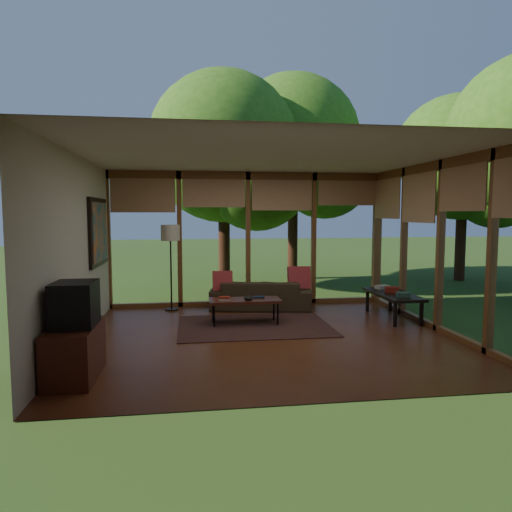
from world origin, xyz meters
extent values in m
plane|color=brown|center=(0.00, 0.00, 0.00)|extent=(5.50, 5.50, 0.00)
plane|color=white|center=(0.00, 0.00, 2.70)|extent=(5.50, 5.50, 0.00)
cube|color=beige|center=(-2.75, 0.00, 1.35)|extent=(0.04, 5.00, 2.70)
cube|color=beige|center=(0.00, -2.50, 1.35)|extent=(5.50, 0.04, 2.70)
cube|color=brown|center=(0.00, 2.50, 1.35)|extent=(5.50, 0.12, 2.70)
cube|color=brown|center=(2.75, 0.00, 1.35)|extent=(0.12, 5.00, 2.70)
plane|color=#2E511E|center=(8.00, 8.00, -0.01)|extent=(40.00, 40.00, 0.00)
cylinder|color=#3A1F15|center=(-0.34, 4.61, 2.23)|extent=(0.28, 0.28, 4.47)
sphere|color=#275E15|center=(-0.34, 4.61, 3.48)|extent=(3.67, 3.67, 3.67)
cylinder|color=#3A1F15|center=(1.74, 6.18, 2.49)|extent=(0.28, 0.28, 4.99)
sphere|color=#275E15|center=(1.74, 6.18, 3.88)|extent=(3.79, 3.79, 3.79)
cylinder|color=#3A1F15|center=(6.07, 5.11, 2.18)|extent=(0.28, 0.28, 4.36)
sphere|color=#275E15|center=(6.07, 5.11, 3.39)|extent=(3.42, 3.42, 3.42)
cube|color=brown|center=(-0.13, 0.66, 0.01)|extent=(2.49, 1.76, 0.01)
imported|color=#3C2F1E|center=(0.19, 2.00, 0.28)|extent=(2.05, 1.12, 0.57)
cube|color=maroon|center=(-0.56, 1.95, 0.57)|extent=(0.38, 0.20, 0.40)
cube|color=maroon|center=(0.94, 1.95, 0.60)|extent=(0.44, 0.23, 0.46)
cube|color=#ACA69C|center=(-0.61, 0.79, 0.44)|extent=(0.20, 0.15, 0.03)
cube|color=maroon|center=(-0.61, 0.79, 0.47)|extent=(0.19, 0.15, 0.03)
cube|color=#162033|center=(-0.01, 0.92, 0.44)|extent=(0.18, 0.14, 0.03)
ellipsoid|color=black|center=(-0.21, 0.74, 0.46)|extent=(0.16, 0.16, 0.07)
cube|color=#512216|center=(-2.47, -1.42, 0.30)|extent=(0.50, 1.00, 0.60)
cube|color=black|center=(-2.45, -1.42, 0.85)|extent=(0.45, 0.55, 0.50)
cube|color=#315649|center=(2.40, 0.50, 0.49)|extent=(0.25, 0.20, 0.08)
cube|color=maroon|center=(2.40, 0.95, 0.51)|extent=(0.26, 0.22, 0.10)
cube|color=#ACA69C|center=(2.40, 1.35, 0.49)|extent=(0.28, 0.23, 0.07)
cylinder|color=black|center=(-1.54, 2.14, 0.01)|extent=(0.26, 0.26, 0.03)
cylinder|color=black|center=(-1.54, 2.14, 0.79)|extent=(0.03, 0.03, 1.52)
cylinder|color=beige|center=(-1.54, 2.14, 1.50)|extent=(0.36, 0.36, 0.30)
cube|color=#512216|center=(-0.26, 0.84, 0.40)|extent=(1.20, 0.50, 0.05)
cylinder|color=black|center=(-0.79, 0.66, 0.19)|extent=(0.03, 0.03, 0.38)
cylinder|color=black|center=(0.27, 0.66, 0.19)|extent=(0.03, 0.03, 0.38)
cylinder|color=black|center=(-0.79, 1.02, 0.19)|extent=(0.03, 0.03, 0.38)
cylinder|color=black|center=(0.27, 1.02, 0.19)|extent=(0.03, 0.03, 0.38)
cube|color=black|center=(2.40, 0.90, 0.43)|extent=(0.60, 1.40, 0.05)
cube|color=black|center=(2.17, 0.30, 0.20)|extent=(0.05, 0.05, 0.40)
cube|color=black|center=(2.63, 0.30, 0.20)|extent=(0.05, 0.05, 0.40)
cube|color=black|center=(2.17, 1.50, 0.20)|extent=(0.05, 0.05, 0.40)
cube|color=black|center=(2.63, 1.50, 0.20)|extent=(0.05, 0.05, 0.40)
cube|color=black|center=(-2.72, 1.40, 1.55)|extent=(0.05, 1.35, 1.15)
cube|color=#1A5F78|center=(-2.69, 1.40, 1.55)|extent=(0.02, 1.20, 1.00)
camera|label=1|loc=(-1.15, -6.70, 1.86)|focal=32.00mm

